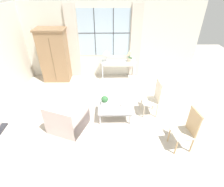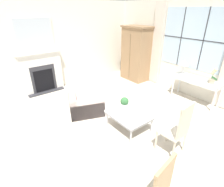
% 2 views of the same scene
% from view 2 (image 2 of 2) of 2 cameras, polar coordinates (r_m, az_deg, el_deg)
% --- Properties ---
extents(ground_plane, '(14.00, 14.00, 0.00)m').
position_cam_2_polar(ground_plane, '(4.28, -0.37, -10.16)').
color(ground_plane, '#BCB2A3').
extents(wall_back_windowed, '(7.20, 0.14, 2.80)m').
position_cam_2_polar(wall_back_windowed, '(5.92, 24.18, 12.89)').
color(wall_back_windowed, silver).
rests_on(wall_back_windowed, ground_plane).
extents(wall_left, '(0.06, 7.20, 2.80)m').
position_cam_2_polar(wall_left, '(6.48, -13.02, 15.33)').
color(wall_left, silver).
rests_on(wall_left, ground_plane).
extents(fireplace, '(0.34, 1.36, 2.32)m').
position_cam_2_polar(fireplace, '(6.11, -22.08, 7.43)').
color(fireplace, '#2D2D33').
rests_on(fireplace, ground_plane).
extents(armoire, '(1.08, 0.69, 1.98)m').
position_cam_2_polar(armoire, '(6.80, 7.84, 12.74)').
color(armoire, '#93704C').
rests_on(armoire, ground_plane).
extents(console_table, '(1.34, 0.44, 0.72)m').
position_cam_2_polar(console_table, '(5.62, 25.99, 3.62)').
color(console_table, silver).
rests_on(console_table, ground_plane).
extents(table_lamp, '(0.30, 0.30, 0.45)m').
position_cam_2_polar(table_lamp, '(5.67, 22.45, 9.20)').
color(table_lamp, silver).
rests_on(table_lamp, console_table).
extents(potted_orchid, '(0.21, 0.17, 0.43)m').
position_cam_2_polar(potted_orchid, '(5.36, 30.01, 4.68)').
color(potted_orchid, tan).
rests_on(potted_orchid, console_table).
extents(armchair_upholstered, '(1.10, 1.10, 0.82)m').
position_cam_2_polar(armchair_upholstered, '(4.71, -9.05, -2.87)').
color(armchair_upholstered, beige).
rests_on(armchair_upholstered, ground_plane).
extents(side_chair_wooden, '(0.46, 0.46, 1.10)m').
position_cam_2_polar(side_chair_wooden, '(3.42, 20.89, -10.31)').
color(side_chair_wooden, beige).
rests_on(side_chair_wooden, ground_plane).
extents(coffee_table, '(0.93, 0.74, 0.38)m').
position_cam_2_polar(coffee_table, '(4.01, 5.58, -7.08)').
color(coffee_table, '#BCBCC1').
rests_on(coffee_table, ground_plane).
extents(potted_plant_small, '(0.20, 0.20, 0.26)m').
position_cam_2_polar(potted_plant_small, '(4.17, 4.10, -2.95)').
color(potted_plant_small, white).
rests_on(potted_plant_small, coffee_table).
extents(pillar_candle, '(0.11, 0.11, 0.11)m').
position_cam_2_polar(pillar_candle, '(3.84, 7.49, -7.39)').
color(pillar_candle, silver).
rests_on(pillar_candle, coffee_table).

